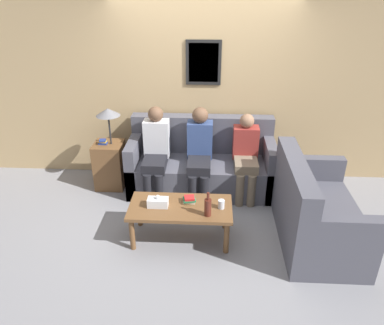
{
  "coord_description": "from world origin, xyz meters",
  "views": [
    {
      "loc": [
        0.13,
        -4.21,
        2.78
      ],
      "look_at": [
        -0.1,
        -0.12,
        0.7
      ],
      "focal_mm": 35.0,
      "sensor_mm": 36.0,
      "label": 1
    }
  ],
  "objects_px": {
    "wine_bottle": "(208,207)",
    "coffee_table": "(180,211)",
    "person_right": "(246,153)",
    "drinking_glass": "(221,204)",
    "person_middle": "(199,150)",
    "person_left": "(156,149)",
    "couch_side": "(314,214)",
    "couch_main": "(201,165)"
  },
  "relations": [
    {
      "from": "couch_side",
      "to": "wine_bottle",
      "type": "height_order",
      "value": "couch_side"
    },
    {
      "from": "person_right",
      "to": "drinking_glass",
      "type": "bearing_deg",
      "value": -107.61
    },
    {
      "from": "couch_side",
      "to": "person_right",
      "type": "distance_m",
      "value": 1.25
    },
    {
      "from": "drinking_glass",
      "to": "person_middle",
      "type": "bearing_deg",
      "value": 105.17
    },
    {
      "from": "couch_side",
      "to": "coffee_table",
      "type": "distance_m",
      "value": 1.52
    },
    {
      "from": "drinking_glass",
      "to": "couch_main",
      "type": "bearing_deg",
      "value": 102.03
    },
    {
      "from": "person_middle",
      "to": "person_right",
      "type": "bearing_deg",
      "value": 2.1
    },
    {
      "from": "person_left",
      "to": "person_middle",
      "type": "distance_m",
      "value": 0.59
    },
    {
      "from": "wine_bottle",
      "to": "drinking_glass",
      "type": "height_order",
      "value": "wine_bottle"
    },
    {
      "from": "coffee_table",
      "to": "person_right",
      "type": "bearing_deg",
      "value": 52.94
    },
    {
      "from": "wine_bottle",
      "to": "drinking_glass",
      "type": "distance_m",
      "value": 0.22
    },
    {
      "from": "couch_main",
      "to": "person_left",
      "type": "distance_m",
      "value": 0.71
    },
    {
      "from": "person_left",
      "to": "person_middle",
      "type": "height_order",
      "value": "person_middle"
    },
    {
      "from": "person_middle",
      "to": "person_right",
      "type": "distance_m",
      "value": 0.62
    },
    {
      "from": "couch_side",
      "to": "person_left",
      "type": "relative_size",
      "value": 1.18
    },
    {
      "from": "wine_bottle",
      "to": "person_right",
      "type": "height_order",
      "value": "person_right"
    },
    {
      "from": "coffee_table",
      "to": "couch_main",
      "type": "bearing_deg",
      "value": 80.67
    },
    {
      "from": "couch_main",
      "to": "couch_side",
      "type": "relative_size",
      "value": 1.4
    },
    {
      "from": "person_left",
      "to": "couch_main",
      "type": "bearing_deg",
      "value": 15.35
    },
    {
      "from": "person_left",
      "to": "person_right",
      "type": "bearing_deg",
      "value": 0.82
    },
    {
      "from": "coffee_table",
      "to": "person_middle",
      "type": "xyz_separation_m",
      "value": [
        0.17,
        1.03,
        0.28
      ]
    },
    {
      "from": "couch_side",
      "to": "person_middle",
      "type": "bearing_deg",
      "value": 54.14
    },
    {
      "from": "wine_bottle",
      "to": "coffee_table",
      "type": "bearing_deg",
      "value": 152.88
    },
    {
      "from": "drinking_glass",
      "to": "person_right",
      "type": "distance_m",
      "value": 1.13
    },
    {
      "from": "coffee_table",
      "to": "drinking_glass",
      "type": "relative_size",
      "value": 11.44
    },
    {
      "from": "person_left",
      "to": "person_right",
      "type": "height_order",
      "value": "person_left"
    },
    {
      "from": "drinking_glass",
      "to": "person_left",
      "type": "height_order",
      "value": "person_left"
    },
    {
      "from": "person_middle",
      "to": "person_left",
      "type": "bearing_deg",
      "value": 179.47
    },
    {
      "from": "drinking_glass",
      "to": "person_right",
      "type": "xyz_separation_m",
      "value": [
        0.34,
        1.07,
        0.13
      ]
    },
    {
      "from": "wine_bottle",
      "to": "couch_side",
      "type": "bearing_deg",
      "value": 10.43
    },
    {
      "from": "couch_main",
      "to": "couch_side",
      "type": "height_order",
      "value": "same"
    },
    {
      "from": "wine_bottle",
      "to": "drinking_glass",
      "type": "relative_size",
      "value": 2.79
    },
    {
      "from": "couch_side",
      "to": "person_left",
      "type": "distance_m",
      "value": 2.19
    },
    {
      "from": "wine_bottle",
      "to": "person_right",
      "type": "relative_size",
      "value": 0.25
    },
    {
      "from": "couch_main",
      "to": "couch_side",
      "type": "distance_m",
      "value": 1.74
    },
    {
      "from": "drinking_glass",
      "to": "person_middle",
      "type": "height_order",
      "value": "person_middle"
    },
    {
      "from": "drinking_glass",
      "to": "person_middle",
      "type": "distance_m",
      "value": 1.09
    },
    {
      "from": "person_left",
      "to": "coffee_table",
      "type": "bearing_deg",
      "value": -68.05
    },
    {
      "from": "drinking_glass",
      "to": "person_middle",
      "type": "relative_size",
      "value": 0.08
    },
    {
      "from": "wine_bottle",
      "to": "person_left",
      "type": "height_order",
      "value": "person_left"
    },
    {
      "from": "couch_side",
      "to": "person_right",
      "type": "bearing_deg",
      "value": 35.92
    },
    {
      "from": "wine_bottle",
      "to": "drinking_glass",
      "type": "xyz_separation_m",
      "value": [
        0.15,
        0.15,
        -0.06
      ]
    }
  ]
}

